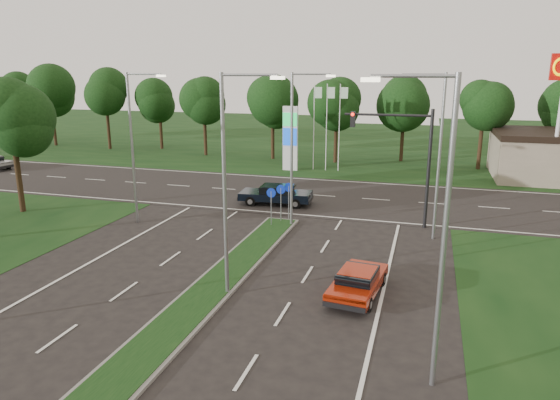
# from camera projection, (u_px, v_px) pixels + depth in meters

# --- Properties ---
(ground) EXTENTS (160.00, 160.00, 0.00)m
(ground) POSITION_uv_depth(u_px,v_px,m) (129.00, 371.00, 15.45)
(ground) COLOR black
(ground) RESTS_ON ground
(verge_far) EXTENTS (160.00, 50.00, 0.02)m
(verge_far) POSITION_uv_depth(u_px,v_px,m) (363.00, 142.00, 66.49)
(verge_far) COLOR black
(verge_far) RESTS_ON ground
(cross_road) EXTENTS (160.00, 12.00, 0.02)m
(cross_road) POSITION_uv_depth(u_px,v_px,m) (309.00, 195.00, 37.72)
(cross_road) COLOR black
(cross_road) RESTS_ON ground
(median_kerb) EXTENTS (2.00, 26.00, 0.12)m
(median_kerb) POSITION_uv_depth(u_px,v_px,m) (188.00, 312.00, 19.15)
(median_kerb) COLOR slate
(median_kerb) RESTS_ON ground
(streetlight_median_near) EXTENTS (2.53, 0.22, 9.00)m
(streetlight_median_near) POSITION_uv_depth(u_px,v_px,m) (229.00, 176.00, 19.48)
(streetlight_median_near) COLOR gray
(streetlight_median_near) RESTS_ON ground
(streetlight_median_far) EXTENTS (2.53, 0.22, 9.00)m
(streetlight_median_far) POSITION_uv_depth(u_px,v_px,m) (295.00, 142.00, 28.76)
(streetlight_median_far) COLOR gray
(streetlight_median_far) RESTS_ON ground
(streetlight_left_far) EXTENTS (2.53, 0.22, 9.00)m
(streetlight_left_far) POSITION_uv_depth(u_px,v_px,m) (135.00, 141.00, 29.49)
(streetlight_left_far) COLOR gray
(streetlight_left_far) RESTS_ON ground
(streetlight_right_far) EXTENTS (2.53, 0.22, 9.00)m
(streetlight_right_far) POSITION_uv_depth(u_px,v_px,m) (436.00, 148.00, 26.59)
(streetlight_right_far) COLOR gray
(streetlight_right_far) RESTS_ON ground
(streetlight_right_near) EXTENTS (2.53, 0.22, 9.00)m
(streetlight_right_near) POSITION_uv_depth(u_px,v_px,m) (438.00, 220.00, 13.60)
(streetlight_right_near) COLOR gray
(streetlight_right_near) RESTS_ON ground
(traffic_signal) EXTENTS (5.10, 0.42, 7.00)m
(traffic_signal) POSITION_uv_depth(u_px,v_px,m) (407.00, 149.00, 29.00)
(traffic_signal) COLOR black
(traffic_signal) RESTS_ON ground
(median_signs) EXTENTS (1.16, 1.76, 2.38)m
(median_signs) POSITION_uv_depth(u_px,v_px,m) (280.00, 196.00, 30.24)
(median_signs) COLOR gray
(median_signs) RESTS_ON ground
(gas_pylon) EXTENTS (5.80, 1.26, 8.00)m
(gas_pylon) POSITION_uv_depth(u_px,v_px,m) (293.00, 137.00, 46.38)
(gas_pylon) COLOR silver
(gas_pylon) RESTS_ON ground
(tree_left_far) EXTENTS (5.20, 5.20, 8.86)m
(tree_left_far) POSITION_uv_depth(u_px,v_px,m) (1.00, 119.00, 31.84)
(tree_left_far) COLOR black
(tree_left_far) RESTS_ON ground
(treeline_far) EXTENTS (6.00, 6.00, 9.90)m
(treeline_far) POSITION_uv_depth(u_px,v_px,m) (347.00, 94.00, 50.78)
(treeline_far) COLOR black
(treeline_far) RESTS_ON ground
(red_sedan) EXTENTS (2.14, 4.32, 1.14)m
(red_sedan) POSITION_uv_depth(u_px,v_px,m) (358.00, 281.00, 20.61)
(red_sedan) COLOR #931C08
(red_sedan) RESTS_ON ground
(navy_sedan) EXTENTS (5.09, 2.41, 1.36)m
(navy_sedan) POSITION_uv_depth(u_px,v_px,m) (276.00, 194.00, 34.87)
(navy_sedan) COLOR black
(navy_sedan) RESTS_ON ground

